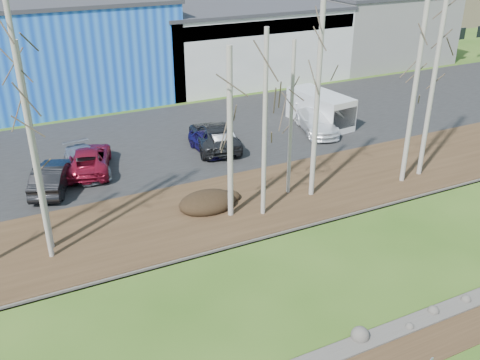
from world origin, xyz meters
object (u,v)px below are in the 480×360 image
car_1 (89,159)px  car_6 (317,121)px  car_2 (86,162)px  car_0 (52,176)px  car_5 (214,136)px  car_3 (208,142)px  van_white (322,109)px  car_4 (219,138)px

car_1 → car_6: bearing=-165.8°
car_1 → car_2: (-0.19, -0.17, -0.07)m
car_0 → car_6: size_ratio=0.91×
car_2 → car_6: (16.29, -0.25, 0.09)m
car_5 → car_0: bearing=20.2°
car_1 → car_2: size_ratio=1.15×
car_0 → car_3: car_0 is taller
car_5 → car_6: car_5 is taller
van_white → car_3: bearing=-179.6°
car_5 → car_6: (7.78, -0.55, -0.04)m
car_4 → car_1: bearing=5.7°
car_1 → car_4: car_1 is taller
car_4 → car_0: bearing=14.7°
car_0 → van_white: size_ratio=0.85×
car_2 → car_4: (8.70, -0.06, 0.02)m
car_6 → van_white: van_white is taller
car_5 → car_4: bearing=128.7°
car_2 → van_white: van_white is taller
car_2 → car_6: 16.29m
van_white → car_5: bearing=177.1°
van_white → car_4: bearing=179.5°
car_2 → car_4: bearing=-4.7°
van_white → car_1: bearing=176.0°
car_2 → car_6: car_6 is taller
car_0 → car_1: (2.35, 1.65, -0.04)m
car_2 → car_5: size_ratio=0.81×
car_1 → car_6: 16.11m
car_1 → car_3: car_1 is taller
car_5 → van_white: van_white is taller
car_0 → car_3: 10.03m
car_2 → car_3: 7.80m
car_1 → car_3: 7.63m
car_4 → van_white: bearing=-167.1°
car_2 → car_0: bearing=-150.0°
car_1 → car_6: car_6 is taller
car_3 → car_4: size_ratio=0.92×
car_3 → car_4: car_4 is taller
car_6 → car_5: bearing=-167.4°
car_1 → car_4: bearing=-165.8°
car_0 → car_1: 2.88m
car_3 → car_6: car_6 is taller
car_4 → car_6: size_ratio=0.80×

